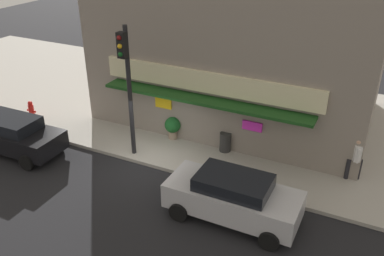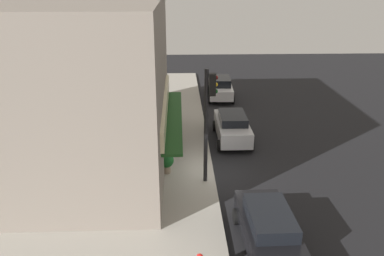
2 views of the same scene
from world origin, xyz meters
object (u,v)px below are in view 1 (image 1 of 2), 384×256
Objects in this scene: traffic_light at (127,76)px; pedestrian at (356,157)px; potted_plant_by_doorway at (173,126)px; parked_car_silver at (233,197)px; fire_hydrant at (31,110)px; parked_car_black at (11,134)px; trash_can at (225,142)px.

pedestrian is (8.35, 2.11, -2.46)m from traffic_light.
parked_car_silver is at bearing -41.32° from potted_plant_by_doorway.
potted_plant_by_doorway is (7.08, 1.23, 0.16)m from fire_hydrant.
parked_car_black is at bearing 179.95° from parked_car_silver.
traffic_light is 6.04m from parked_car_silver.
trash_can is 8.92m from parked_car_black.
fire_hydrant is 11.60m from parked_car_silver.
pedestrian is 5.10m from parked_car_silver.
parked_car_silver reaches higher than trash_can.
pedestrian is at bearing 1.44° from potted_plant_by_doorway.
parked_car_silver is at bearing -12.48° from fire_hydrant.
pedestrian is 7.51m from potted_plant_by_doorway.
parked_car_silver reaches higher than potted_plant_by_doorway.
traffic_light is at bearing -113.79° from potted_plant_by_doorway.
potted_plant_by_doorway is 0.23× the size of parked_car_silver.
fire_hydrant is at bearing 173.63° from traffic_light.
pedestrian is 0.39× the size of parked_car_silver.
pedestrian is at bearing 5.54° from fire_hydrant.
fire_hydrant is 7.19m from potted_plant_by_doorway.
pedestrian reaches higher than potted_plant_by_doorway.
parked_car_black is (-13.12, -3.91, -0.24)m from pedestrian.
trash_can is 0.19× the size of parked_car_silver.
potted_plant_by_doorway is at bearing 33.54° from parked_car_black.
traffic_light reaches higher than fire_hydrant.
fire_hydrant is at bearing -170.18° from potted_plant_by_doorway.
pedestrian is (5.03, 0.18, 0.51)m from trash_can.
potted_plant_by_doorway is (-7.50, -0.19, -0.33)m from pedestrian.
fire_hydrant is 0.20× the size of parked_car_black.
parked_car_silver is at bearing -0.05° from parked_car_black.
traffic_light is 5.24× the size of potted_plant_by_doorway.
parked_car_silver is at bearing -129.69° from pedestrian.
parked_car_silver is at bearing -64.65° from trash_can.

